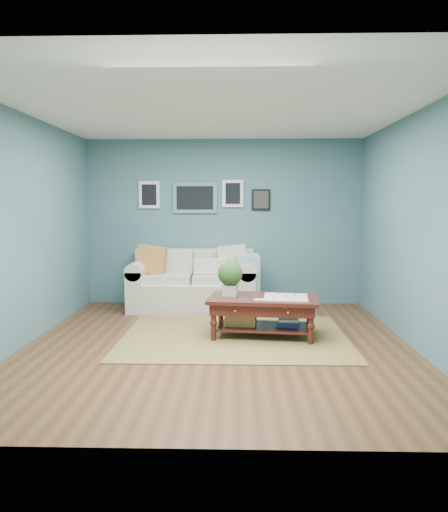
{
  "coord_description": "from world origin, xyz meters",
  "views": [
    {
      "loc": [
        0.23,
        -5.72,
        1.65
      ],
      "look_at": [
        0.05,
        1.0,
        0.95
      ],
      "focal_mm": 35.0,
      "sensor_mm": 36.0,
      "label": 1
    }
  ],
  "objects": [
    {
      "name": "area_rug",
      "position": [
        0.19,
        0.37,
        0.01
      ],
      "size": [
        2.78,
        2.22,
        0.01
      ],
      "primitive_type": "cube",
      "color": "brown",
      "rests_on": "ground"
    },
    {
      "name": "room_shell",
      "position": [
        -0.01,
        0.06,
        1.36
      ],
      "size": [
        5.0,
        5.02,
        2.7
      ],
      "color": "brown",
      "rests_on": "ground"
    },
    {
      "name": "coffee_table",
      "position": [
        0.48,
        0.42,
        0.41
      ],
      "size": [
        1.41,
        0.92,
        0.93
      ],
      "rotation": [
        0.0,
        0.0,
        -0.11
      ],
      "color": "#360E0D",
      "rests_on": "ground"
    },
    {
      "name": "loveseat",
      "position": [
        -0.38,
        2.03,
        0.42
      ],
      "size": [
        2.01,
        0.91,
        1.03
      ],
      "color": "beige",
      "rests_on": "ground"
    }
  ]
}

